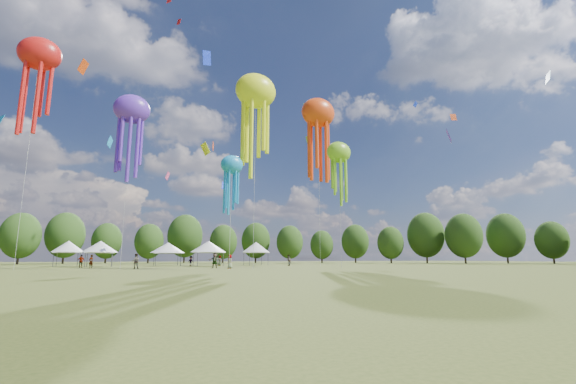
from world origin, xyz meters
name	(u,v)px	position (x,y,z in m)	size (l,w,h in m)	color
ground	(449,294)	(0.00, 0.00, 0.00)	(300.00, 300.00, 0.00)	#384416
spectator_near	(136,261)	(-9.17, 37.21, 0.87)	(0.85, 0.66, 1.74)	gray
spectators_far	(207,261)	(0.52, 45.03, 0.88)	(30.97, 19.60, 1.93)	gray
festival_tents	(170,247)	(-3.68, 54.69, 3.01)	(34.11, 12.01, 4.11)	#47474C
show_kites	(244,121)	(3.53, 38.01, 19.88)	(44.32, 16.02, 27.96)	#5E2BBF
small_kites	(228,66)	(2.20, 42.91, 30.09)	(72.43, 55.99, 46.63)	#5E2BBF
treeline	(165,229)	(-3.87, 62.51, 6.54)	(201.57, 95.24, 13.43)	#38281C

